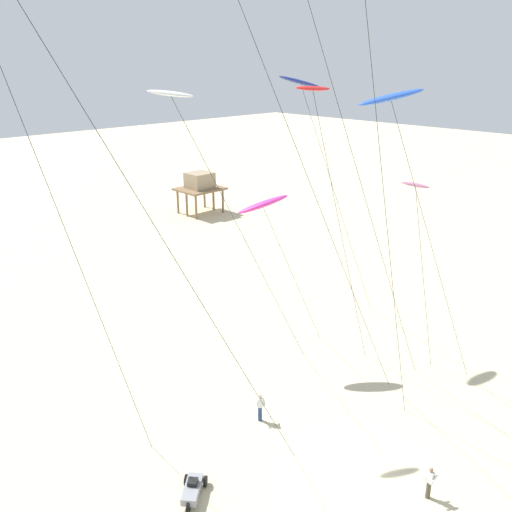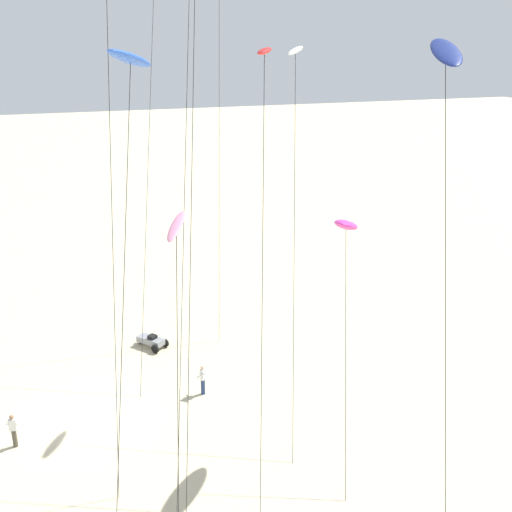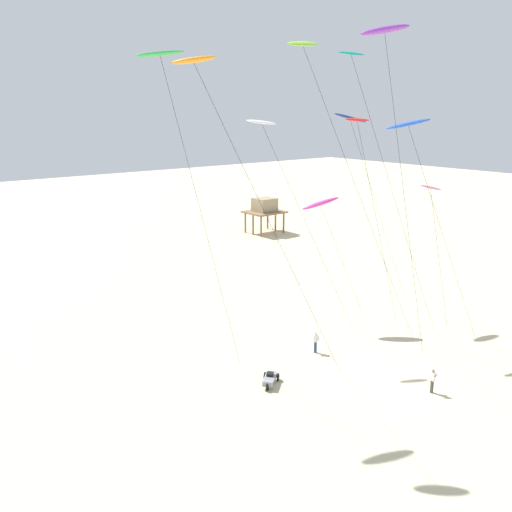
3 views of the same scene
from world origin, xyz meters
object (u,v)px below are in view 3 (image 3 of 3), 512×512
Objects in this scene: kite_flyer_nearest at (316,342)px; kite_pink at (431,191)px; kite_orange at (195,64)px; kite_magenta at (321,204)px; kite_red at (358,125)px; kite_blue at (409,125)px; kite_flyer_middle at (432,380)px; beach_buggy at (270,379)px; kite_green at (161,58)px; kite_teal at (354,64)px; kite_lime at (305,50)px; kite_white at (264,127)px; kite_purple at (385,32)px; kite_navy at (350,119)px; stilt_house at (265,208)px.

kite_pink is at bearing -16.66° from kite_flyer_nearest.
kite_magenta is (15.37, 4.93, -10.23)m from kite_orange.
kite_orange reaches higher than kite_red.
kite_blue is 10.51× the size of kite_flyer_middle.
beach_buggy is at bearing -148.76° from kite_magenta.
kite_teal is at bearing -18.86° from kite_green.
kite_orange is at bearing -178.74° from kite_lime.
kite_green reaches higher than kite_flyer_nearest.
kite_lime reaches higher than kite_red.
kite_white is 21.63m from kite_flyer_middle.
kite_flyer_nearest is (-5.22, 3.35, -16.07)m from kite_blue.
kite_flyer_nearest is (-1.92, 3.46, -21.95)m from kite_purple.
kite_blue is 1.58× the size of kite_magenta.
beach_buggy is at bearing 171.79° from kite_blue.
beach_buggy is (-7.94, 1.73, -22.41)m from kite_purple.
kite_magenta is at bearing 75.47° from kite_flyer_middle.
kite_purple is 14.04× the size of kite_flyer_middle.
kite_red is 0.79× the size of kite_teal.
kite_flyer_middle is (2.94, -9.65, -20.91)m from kite_lime.
kite_flyer_nearest is at bearing 147.31° from kite_blue.
beach_buggy is (4.04, -1.95, -20.11)m from kite_orange.
kite_red reaches higher than beach_buggy.
kite_purple is 23.84m from beach_buggy.
kite_lime reaches higher than kite_green.
kite_teal is at bearing 159.69° from kite_pink.
kite_magenta is (-0.10, 3.69, -6.57)m from kite_red.
kite_purple is (2.85, -8.67, 6.05)m from kite_white.
kite_lime is at bearing 163.06° from kite_flyer_nearest.
kite_orange is at bearing 177.58° from kite_teal.
kite_navy reaches higher than kite_flyer_middle.
kite_white is at bearing -129.73° from stilt_house.
kite_purple is at bearing -178.11° from kite_blue.
kite_white reaches higher than beach_buggy.
kite_navy is at bearing 16.69° from kite_orange.
kite_red reaches higher than kite_flyer_nearest.
kite_teal reaches higher than kite_flyer_middle.
kite_teal is 12.42m from kite_magenta.
kite_red is 5.38m from kite_teal.
kite_white is 0.79× the size of kite_teal.
kite_blue is 44.95m from stilt_house.
kite_pink is at bearing -47.25° from kite_red.
stilt_house is (34.13, 35.07, -16.70)m from kite_orange.
kite_white is at bearing 84.93° from kite_lime.
kite_purple is (3.27, -3.87, 1.04)m from kite_lime.
kite_flyer_middle is 49.96m from stilt_house.
stilt_house is at bearing 58.11° from kite_magenta.
kite_white is 10.44× the size of kite_flyer_middle.
kite_navy is (10.67, 0.95, 0.42)m from kite_white.
kite_white is 0.77× the size of kite_lime.
kite_flyer_middle is at bearing -116.79° from stilt_house.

